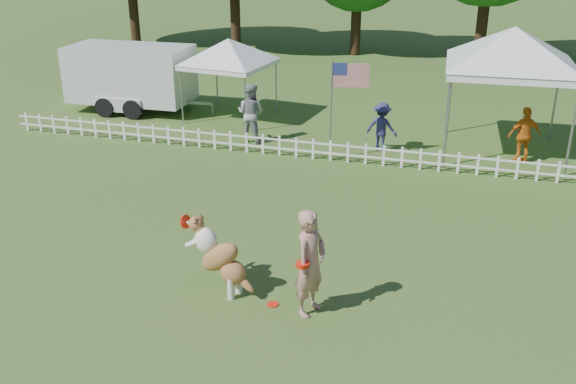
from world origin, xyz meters
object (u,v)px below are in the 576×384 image
(dog, at_px, (221,257))
(flag_pole, at_px, (331,112))
(handler, at_px, (310,263))
(canopy_tent_left, at_px, (230,80))
(spectator_a, at_px, (251,113))
(frisbee_on_turf, at_px, (273,304))
(cargo_trailer, at_px, (131,78))
(canopy_tent_right, at_px, (507,93))
(spectator_c, at_px, (525,135))
(spectator_b, at_px, (382,127))

(dog, distance_m, flag_pole, 7.45)
(handler, distance_m, canopy_tent_left, 12.05)
(spectator_a, bearing_deg, flag_pole, 169.83)
(frisbee_on_turf, height_order, cargo_trailer, cargo_trailer)
(dog, bearing_deg, canopy_tent_left, 125.15)
(canopy_tent_right, xyz_separation_m, spectator_c, (0.57, -0.71, -0.97))
(canopy_tent_left, bearing_deg, cargo_trailer, -173.04)
(spectator_a, bearing_deg, cargo_trailer, -14.08)
(canopy_tent_left, bearing_deg, spectator_c, -3.54)
(frisbee_on_turf, xyz_separation_m, canopy_tent_left, (-4.87, 10.67, 1.31))
(cargo_trailer, xyz_separation_m, spectator_a, (5.22, -2.19, -0.26))
(frisbee_on_turf, xyz_separation_m, cargo_trailer, (-8.59, 10.69, 1.14))
(handler, bearing_deg, cargo_trailer, 58.70)
(spectator_c, bearing_deg, dog, 35.25)
(handler, bearing_deg, canopy_tent_left, 45.26)
(handler, height_order, flag_pole, flag_pole)
(frisbee_on_turf, bearing_deg, cargo_trailer, 128.80)
(handler, bearing_deg, spectator_b, 18.53)
(frisbee_on_turf, height_order, spectator_b, spectator_b)
(canopy_tent_left, bearing_deg, spectator_a, -48.12)
(canopy_tent_left, relative_size, spectator_a, 1.48)
(flag_pole, bearing_deg, frisbee_on_turf, -99.92)
(dog, relative_size, cargo_trailer, 0.27)
(canopy_tent_right, bearing_deg, flag_pole, -159.17)
(cargo_trailer, relative_size, spectator_c, 3.30)
(canopy_tent_right, bearing_deg, handler, -111.28)
(frisbee_on_turf, relative_size, canopy_tent_right, 0.06)
(dog, bearing_deg, handler, 8.65)
(frisbee_on_turf, xyz_separation_m, spectator_b, (0.57, 8.79, 0.71))
(frisbee_on_turf, bearing_deg, spectator_b, 86.31)
(frisbee_on_turf, distance_m, canopy_tent_right, 10.51)
(canopy_tent_left, distance_m, canopy_tent_right, 8.88)
(canopy_tent_right, xyz_separation_m, spectator_a, (-7.31, -1.09, -0.87))
(handler, distance_m, dog, 1.74)
(canopy_tent_left, height_order, canopy_tent_right, canopy_tent_right)
(frisbee_on_turf, bearing_deg, dog, 170.18)
(handler, relative_size, cargo_trailer, 0.36)
(canopy_tent_left, distance_m, spectator_a, 2.67)
(cargo_trailer, bearing_deg, spectator_a, -24.60)
(handler, bearing_deg, canopy_tent_right, -0.92)
(spectator_a, height_order, spectator_c, spectator_a)
(handler, xyz_separation_m, spectator_a, (-4.06, 8.51, -0.06))
(flag_pole, bearing_deg, spectator_c, -1.22)
(dog, distance_m, spectator_a, 8.65)
(dog, xyz_separation_m, canopy_tent_left, (-3.85, 10.49, 0.62))
(handler, bearing_deg, spectator_c, -5.50)
(flag_pole, height_order, spectator_c, flag_pole)
(cargo_trailer, distance_m, spectator_a, 5.67)
(cargo_trailer, height_order, flag_pole, flag_pole)
(canopy_tent_right, bearing_deg, cargo_trailer, 172.39)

